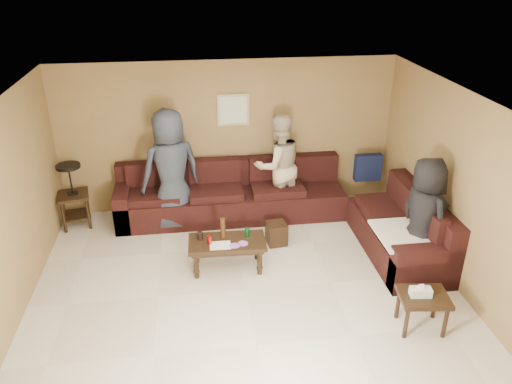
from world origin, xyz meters
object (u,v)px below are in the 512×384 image
(end_table_left, at_px, (73,194))
(person_left, at_px, (171,170))
(waste_bin, at_px, (276,233))
(person_right, at_px, (423,217))
(sectional_sofa, at_px, (286,210))
(person_middle, at_px, (278,166))
(side_table_right, at_px, (423,300))
(coffee_table, at_px, (227,245))

(end_table_left, xyz_separation_m, person_left, (1.56, -0.19, 0.41))
(waste_bin, relative_size, person_right, 0.21)
(waste_bin, distance_m, person_left, 1.89)
(person_left, bearing_deg, sectional_sofa, 146.38)
(waste_bin, bearing_deg, person_right, -27.33)
(person_middle, bearing_deg, side_table_right, 96.86)
(sectional_sofa, bearing_deg, side_table_right, -65.91)
(side_table_right, height_order, waste_bin, side_table_right)
(waste_bin, height_order, person_right, person_right)
(end_table_left, xyz_separation_m, person_middle, (3.28, -0.01, 0.31))
(person_right, bearing_deg, person_middle, 24.58)
(sectional_sofa, xyz_separation_m, waste_bin, (-0.22, -0.43, -0.16))
(sectional_sofa, relative_size, end_table_left, 4.41)
(waste_bin, xyz_separation_m, person_left, (-1.53, 0.79, 0.79))
(sectional_sofa, relative_size, person_right, 2.80)
(side_table_right, bearing_deg, waste_bin, 122.81)
(sectional_sofa, distance_m, coffee_table, 1.41)
(side_table_right, relative_size, person_middle, 0.35)
(coffee_table, xyz_separation_m, waste_bin, (0.79, 0.55, -0.20))
(coffee_table, distance_m, person_right, 2.66)
(end_table_left, bearing_deg, person_middle, -0.23)
(waste_bin, relative_size, person_left, 0.18)
(person_left, relative_size, person_middle, 1.12)
(sectional_sofa, height_order, person_right, person_right)
(side_table_right, distance_m, person_middle, 3.29)
(sectional_sofa, bearing_deg, coffee_table, -135.98)
(sectional_sofa, relative_size, waste_bin, 13.63)
(person_middle, bearing_deg, person_right, 116.49)
(end_table_left, bearing_deg, side_table_right, -34.65)
(person_left, distance_m, person_right, 3.75)
(end_table_left, relative_size, side_table_right, 1.74)
(person_left, bearing_deg, person_right, 130.83)
(end_table_left, distance_m, side_table_right, 5.38)
(coffee_table, height_order, person_middle, person_middle)
(coffee_table, bearing_deg, side_table_right, -35.66)
(sectional_sofa, bearing_deg, person_right, -40.65)
(side_table_right, bearing_deg, coffee_table, 144.34)
(sectional_sofa, relative_size, side_table_right, 7.67)
(coffee_table, xyz_separation_m, person_left, (-0.73, 1.34, 0.59))
(sectional_sofa, bearing_deg, person_left, 168.16)
(sectional_sofa, relative_size, person_middle, 2.70)
(sectional_sofa, distance_m, end_table_left, 3.36)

